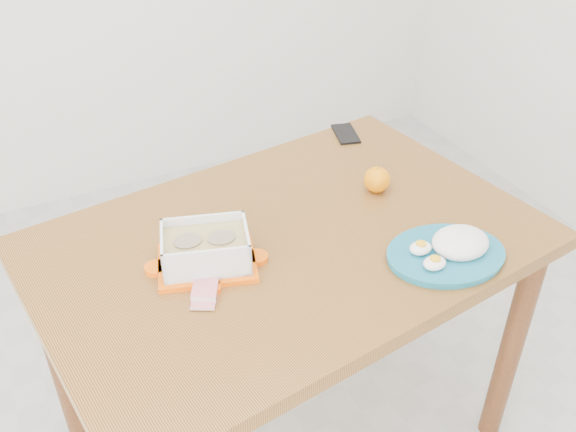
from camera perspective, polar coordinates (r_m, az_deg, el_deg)
name	(u,v)px	position (r m, az deg, el deg)	size (l,w,h in m)	color
dining_table	(288,271)	(1.57, 0.00, -4.90)	(1.25, 0.92, 0.75)	olive
food_container	(206,249)	(1.41, -7.32, -2.95)	(0.25, 0.22, 0.09)	#FF6007
orange_fruit	(377,180)	(1.67, 7.91, 3.21)	(0.07, 0.07, 0.07)	orange
rice_plate	(451,248)	(1.48, 14.27, -2.81)	(0.31, 0.31, 0.07)	#186985
candy_bar	(209,268)	(1.41, -7.03, -4.61)	(0.21, 0.05, 0.02)	red
smartphone	(346,134)	(1.94, 5.15, 7.29)	(0.06, 0.12, 0.01)	black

